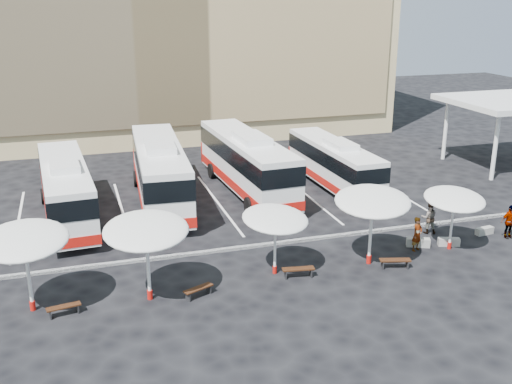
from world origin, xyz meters
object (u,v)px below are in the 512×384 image
object	(u,v)px
bus_3	(334,163)
sunshade_2	(275,219)
sunshade_3	(373,202)
passenger_2	(509,222)
bus_1	(160,170)
conc_bench_1	(449,242)
bus_0	(66,188)
bus_2	(246,161)
sunshade_0	(24,241)
wood_bench_3	(395,261)
conc_bench_0	(418,242)
passenger_0	(417,234)
sunshade_4	(454,199)
wood_bench_1	(198,290)
sunshade_1	(146,231)
conc_bench_2	(484,231)
wood_bench_0	(64,308)
wood_bench_2	(298,270)
passenger_1	(430,218)

from	to	relation	value
bus_3	sunshade_2	bearing A→B (deg)	-126.82
sunshade_3	passenger_2	bearing A→B (deg)	4.58
bus_1	conc_bench_1	bearing A→B (deg)	-36.88
bus_0	sunshade_2	size ratio (longest dim) A/B	3.04
sunshade_2	conc_bench_1	distance (m)	10.23
bus_1	bus_2	distance (m)	5.90
sunshade_0	bus_0	bearing A→B (deg)	81.64
wood_bench_3	conc_bench_0	size ratio (longest dim) A/B	1.29
passenger_0	bus_1	bearing A→B (deg)	110.89
sunshade_4	conc_bench_0	xyz separation A→B (m)	(-1.39, 0.77, -2.52)
wood_bench_1	sunshade_1	bearing A→B (deg)	168.82
passenger_0	conc_bench_0	bearing A→B (deg)	22.71
bus_0	conc_bench_2	size ratio (longest dim) A/B	11.34
bus_3	bus_1	bearing A→B (deg)	176.53
conc_bench_2	conc_bench_0	bearing A→B (deg)	-175.14
bus_1	bus_2	bearing A→B (deg)	9.27
conc_bench_1	conc_bench_2	bearing A→B (deg)	15.24
wood_bench_3	bus_3	bearing A→B (deg)	79.07
sunshade_1	passenger_0	size ratio (longest dim) A/B	2.18
passenger_0	passenger_2	size ratio (longest dim) A/B	0.97
conc_bench_0	bus_2	bearing A→B (deg)	117.01
sunshade_4	wood_bench_3	world-z (taller)	sunshade_4
wood_bench_0	passenger_2	world-z (taller)	passenger_2
bus_2	passenger_2	world-z (taller)	bus_2
bus_2	sunshade_4	world-z (taller)	bus_2
wood_bench_1	passenger_0	bearing A→B (deg)	7.54
sunshade_2	conc_bench_0	xyz separation A→B (m)	(8.29, 0.78, -2.54)
bus_1	conc_bench_0	xyz separation A→B (m)	(11.86, -11.18, -1.90)
bus_2	wood_bench_1	world-z (taller)	bus_2
bus_3	conc_bench_1	xyz separation A→B (m)	(1.68, -11.12, -1.55)
conc_bench_0	bus_1	bearing A→B (deg)	136.71
conc_bench_0	passenger_0	world-z (taller)	passenger_0
conc_bench_1	sunshade_2	bearing A→B (deg)	-177.78
wood_bench_1	conc_bench_0	size ratio (longest dim) A/B	1.19
sunshade_4	conc_bench_2	size ratio (longest dim) A/B	3.31
wood_bench_1	wood_bench_2	bearing A→B (deg)	5.37
wood_bench_3	conc_bench_1	distance (m)	4.44
wood_bench_1	conc_bench_2	bearing A→B (deg)	8.01
sunshade_0	bus_1	bearing A→B (deg)	59.10
conc_bench_1	passenger_2	bearing A→B (deg)	-0.23
wood_bench_2	passenger_0	distance (m)	7.11
bus_3	conc_bench_0	bearing A→B (deg)	-90.89
wood_bench_0	passenger_2	bearing A→B (deg)	3.65
conc_bench_0	passenger_0	xyz separation A→B (m)	(-0.38, -0.40, 0.68)
sunshade_3	passenger_2	distance (m)	9.14
sunshade_3	conc_bench_2	bearing A→B (deg)	10.67
wood_bench_1	bus_3	bearing A→B (deg)	46.17
sunshade_2	passenger_0	xyz separation A→B (m)	(7.91, 0.38, -1.86)
sunshade_3	wood_bench_0	size ratio (longest dim) A/B	3.36
wood_bench_2	passenger_1	distance (m)	9.43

